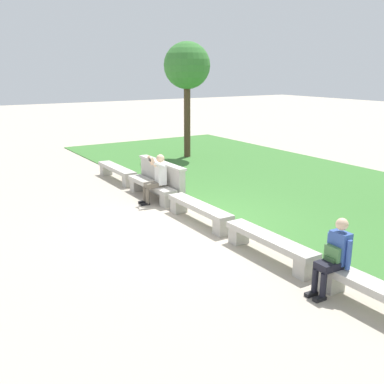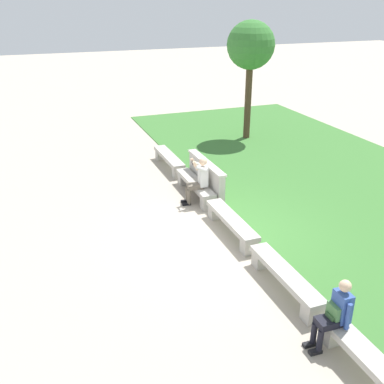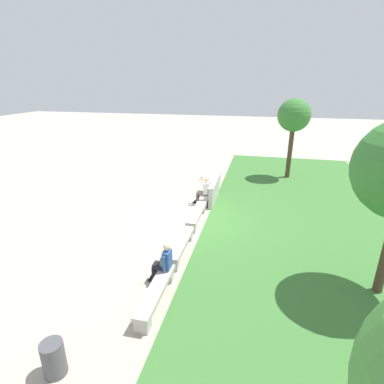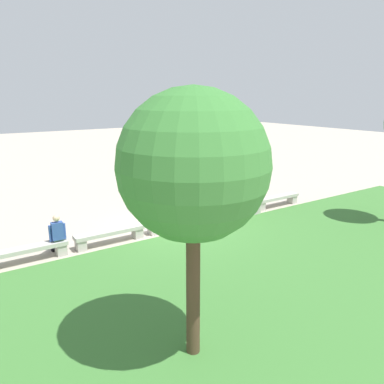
% 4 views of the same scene
% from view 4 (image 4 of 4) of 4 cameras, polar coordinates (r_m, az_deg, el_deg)
% --- Properties ---
extents(ground_plane, '(80.00, 80.00, 0.00)m').
position_cam_4_polar(ground_plane, '(13.27, -2.32, -5.60)').
color(ground_plane, '#B2A593').
extents(grass_strip, '(24.11, 8.00, 0.03)m').
position_cam_4_polar(grass_strip, '(10.08, 11.05, -12.60)').
color(grass_strip, '#3D7533').
rests_on(grass_strip, ground).
extents(bench_main, '(2.24, 0.40, 0.45)m').
position_cam_4_polar(bench_main, '(16.16, 12.79, -1.10)').
color(bench_main, '#B7B2A8').
rests_on(bench_main, ground).
extents(bench_near, '(2.24, 0.40, 0.45)m').
position_cam_4_polar(bench_near, '(14.53, 6.02, -2.58)').
color(bench_near, '#B7B2A8').
rests_on(bench_near, ground).
extents(bench_mid, '(2.24, 0.40, 0.45)m').
position_cam_4_polar(bench_mid, '(13.17, -2.33, -4.35)').
color(bench_mid, '#B7B2A8').
rests_on(bench_mid, ground).
extents(bench_far, '(2.24, 0.40, 0.45)m').
position_cam_4_polar(bench_far, '(12.15, -12.38, -6.34)').
color(bench_far, '#B7B2A8').
rests_on(bench_far, ground).
extents(bench_end, '(2.24, 0.40, 0.45)m').
position_cam_4_polar(bench_end, '(11.59, -23.91, -8.36)').
color(bench_end, '#B7B2A8').
rests_on(bench_end, ground).
extents(backrest_wall_with_plaque, '(2.35, 0.24, 1.01)m').
position_cam_4_polar(backrest_wall_with_plaque, '(14.22, 6.91, -2.11)').
color(backrest_wall_with_plaque, '#B7B2A8').
rests_on(backrest_wall_with_plaque, ground).
extents(person_photographer, '(0.51, 0.75, 1.32)m').
position_cam_4_polar(person_photographer, '(14.18, 4.35, -1.18)').
color(person_photographer, black).
rests_on(person_photographer, ground).
extents(person_distant, '(0.48, 0.68, 1.26)m').
position_cam_4_polar(person_distant, '(11.67, -19.90, -5.88)').
color(person_distant, black).
rests_on(person_distant, ground).
extents(backpack, '(0.28, 0.24, 0.43)m').
position_cam_4_polar(backpack, '(11.67, -19.78, -6.11)').
color(backpack, '#4C7F47').
rests_on(backpack, bench_end).
extents(tree_right_background, '(2.50, 2.50, 4.73)m').
position_cam_4_polar(tree_right_background, '(6.01, 0.19, 3.88)').
color(tree_right_background, '#4C3826').
rests_on(tree_right_background, ground).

